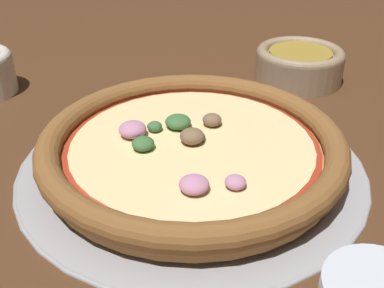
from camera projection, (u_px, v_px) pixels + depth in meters
ground_plane at (192, 164)px, 0.51m from camera, size 3.00×3.00×0.00m
pizza_tray at (192, 162)px, 0.51m from camera, size 0.39×0.39×0.01m
pizza at (192, 145)px, 0.50m from camera, size 0.34×0.34×0.04m
bowl_near at (299, 63)px, 0.71m from camera, size 0.14×0.14×0.05m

